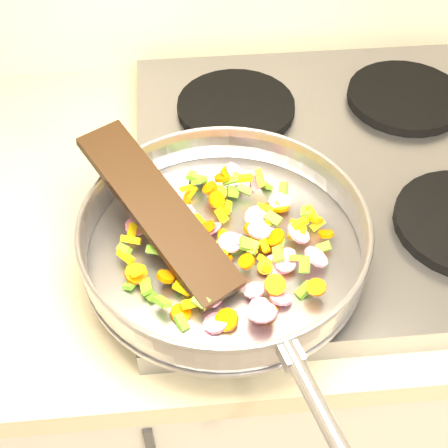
{
  "coord_description": "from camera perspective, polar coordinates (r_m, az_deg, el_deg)",
  "views": [
    {
      "loc": [
        -0.93,
        1.0,
        1.57
      ],
      "look_at": [
        -0.89,
        1.5,
        1.01
      ],
      "focal_mm": 50.0,
      "sensor_mm": 36.0,
      "label": 1
    }
  ],
  "objects": [
    {
      "name": "grate_fl",
      "position": [
        0.82,
        3.15,
        -1.23
      ],
      "size": [
        0.19,
        0.19,
        0.02
      ],
      "primitive_type": "cylinder",
      "color": "black",
      "rests_on": "cooktop"
    },
    {
      "name": "grate_bl",
      "position": [
        1.02,
        1.1,
        10.67
      ],
      "size": [
        0.19,
        0.19,
        0.02
      ],
      "primitive_type": "cylinder",
      "color": "black",
      "rests_on": "cooktop"
    },
    {
      "name": "cooktop",
      "position": [
        0.96,
        10.34,
        4.58
      ],
      "size": [
        0.6,
        0.6,
        0.04
      ],
      "primitive_type": "cube",
      "color": "#939399",
      "rests_on": "counter_top"
    },
    {
      "name": "saute_pan",
      "position": [
        0.77,
        0.05,
        -1.11
      ],
      "size": [
        0.4,
        0.56,
        0.06
      ],
      "rotation": [
        0.0,
        0.0,
        0.28
      ],
      "color": "#9E9EA5",
      "rests_on": "grate_fl"
    },
    {
      "name": "grate_br",
      "position": [
        1.08,
        16.27,
        11.08
      ],
      "size": [
        0.19,
        0.19,
        0.02
      ],
      "primitive_type": "cylinder",
      "color": "black",
      "rests_on": "cooktop"
    },
    {
      "name": "wooden_spatula",
      "position": [
        0.77,
        -6.1,
        1.34
      ],
      "size": [
        0.2,
        0.26,
        0.08
      ],
      "primitive_type": "cube",
      "rotation": [
        0.0,
        -0.25,
        2.14
      ],
      "color": "black",
      "rests_on": "saute_pan"
    },
    {
      "name": "vegetable_heap",
      "position": [
        0.78,
        0.18,
        -1.31
      ],
      "size": [
        0.28,
        0.28,
        0.05
      ],
      "color": "#CF145D",
      "rests_on": "saute_pan"
    }
  ]
}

